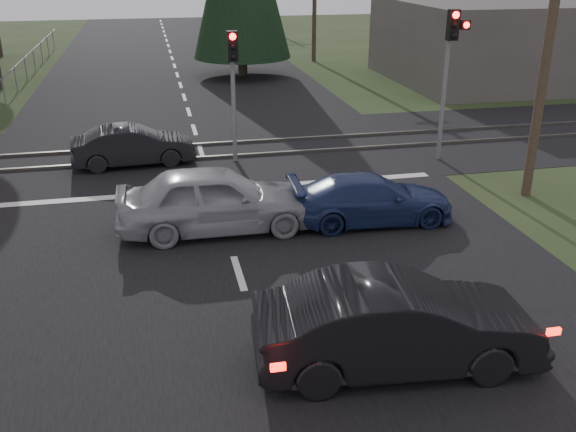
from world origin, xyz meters
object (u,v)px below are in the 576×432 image
object	(u,v)px
utility_pole_near	(552,19)
silver_car	(216,199)
traffic_signal_right	(451,56)
dark_hatchback	(397,325)
traffic_signal_center	(233,74)
dark_car_far	(133,146)
blue_sedan	(371,199)

from	to	relation	value
utility_pole_near	silver_car	xyz separation A→B (m)	(-8.70, -0.63, -3.93)
traffic_signal_right	dark_hatchback	xyz separation A→B (m)	(-5.50, -10.22, -2.56)
traffic_signal_center	dark_hatchback	xyz separation A→B (m)	(1.05, -11.42, -2.05)
dark_hatchback	dark_car_far	world-z (taller)	dark_hatchback
dark_hatchback	traffic_signal_center	bearing A→B (deg)	10.02
blue_sedan	utility_pole_near	bearing A→B (deg)	-77.13
traffic_signal_right	dark_car_far	world-z (taller)	traffic_signal_right
traffic_signal_right	silver_car	world-z (taller)	traffic_signal_right
blue_sedan	dark_hatchback	bearing A→B (deg)	167.27
traffic_signal_right	traffic_signal_center	size ratio (longest dim) A/B	1.15
utility_pole_near	silver_car	size ratio (longest dim) A/B	1.92
utility_pole_near	silver_car	bearing A→B (deg)	-175.87
traffic_signal_center	utility_pole_near	size ratio (longest dim) A/B	0.46
dark_car_far	silver_car	bearing A→B (deg)	-165.43
dark_hatchback	silver_car	bearing A→B (deg)	24.97
traffic_signal_center	blue_sedan	xyz separation A→B (m)	(2.63, -5.58, -2.21)
traffic_signal_center	blue_sedan	distance (m)	6.55
traffic_signal_right	blue_sedan	bearing A→B (deg)	-131.85
utility_pole_near	dark_hatchback	world-z (taller)	utility_pole_near
traffic_signal_right	utility_pole_near	world-z (taller)	utility_pole_near
utility_pole_near	dark_car_far	distance (m)	12.51
traffic_signal_right	blue_sedan	size ratio (longest dim) A/B	1.15
traffic_signal_center	utility_pole_near	bearing A→B (deg)	-31.95
dark_hatchback	blue_sedan	bearing A→B (deg)	-10.36
utility_pole_near	blue_sedan	bearing A→B (deg)	-169.54
traffic_signal_center	dark_hatchback	world-z (taller)	traffic_signal_center
traffic_signal_right	blue_sedan	distance (m)	6.47
traffic_signal_center	dark_car_far	bearing A→B (deg)	173.03
utility_pole_near	blue_sedan	xyz separation A→B (m)	(-4.87, -0.90, -4.13)
utility_pole_near	traffic_signal_right	bearing A→B (deg)	105.34
dark_hatchback	utility_pole_near	bearing A→B (deg)	-38.95
traffic_signal_center	blue_sedan	world-z (taller)	traffic_signal_center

